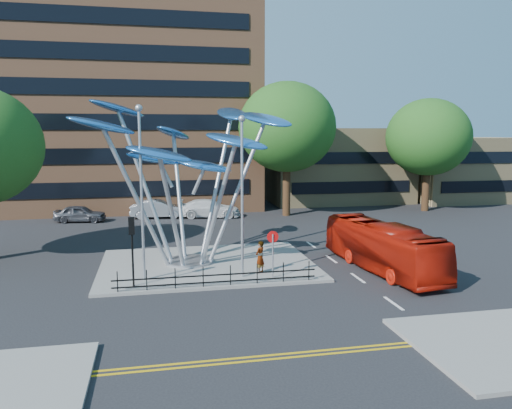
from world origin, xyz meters
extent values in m
plane|color=black|center=(0.00, 0.00, 0.00)|extent=(120.00, 120.00, 0.00)
cube|color=slate|center=(-1.00, 6.00, 0.07)|extent=(12.00, 9.00, 0.15)
cube|color=gold|center=(0.00, -6.00, 0.01)|extent=(40.00, 0.12, 0.01)
cube|color=gold|center=(0.00, -6.30, 0.01)|extent=(40.00, 0.12, 0.01)
cube|color=#915E3F|center=(-6.00, 32.00, 15.00)|extent=(25.00, 15.00, 30.00)
cube|color=tan|center=(16.00, 30.00, 4.00)|extent=(15.00, 8.00, 8.00)
cube|color=tan|center=(30.00, 28.00, 3.50)|extent=(12.00, 8.00, 7.00)
cylinder|color=black|center=(8.00, 22.00, 2.86)|extent=(0.70, 0.70, 5.72)
ellipsoid|color=#1F4313|center=(8.00, 22.00, 8.06)|extent=(8.80, 8.80, 8.10)
cylinder|color=black|center=(22.00, 22.00, 2.53)|extent=(0.70, 0.70, 5.06)
ellipsoid|color=#1F4313|center=(22.00, 22.00, 7.13)|extent=(8.00, 8.00, 7.36)
cylinder|color=#9EA0A5|center=(-2.00, 6.50, 0.21)|extent=(2.80, 2.80, 0.12)
cylinder|color=#9EA0A5|center=(-3.20, 5.90, 4.05)|extent=(0.24, 0.24, 7.80)
ellipsoid|color=#307DD3|center=(-6.40, 4.90, 7.95)|extent=(3.92, 2.95, 1.39)
cylinder|color=#9EA0A5|center=(-2.40, 5.50, 3.35)|extent=(0.24, 0.24, 6.40)
ellipsoid|color=#307DD3|center=(-3.60, 3.30, 6.55)|extent=(3.47, 1.78, 1.31)
cylinder|color=#9EA0A5|center=(-1.40, 5.70, 3.65)|extent=(0.24, 0.24, 7.00)
ellipsoid|color=#307DD3|center=(0.40, 4.10, 7.15)|extent=(3.81, 3.11, 1.36)
cylinder|color=#9EA0A5|center=(-0.80, 6.50, 4.25)|extent=(0.24, 0.24, 8.20)
ellipsoid|color=#307DD3|center=(2.60, 6.90, 8.35)|extent=(3.52, 4.06, 1.44)
cylinder|color=#9EA0A5|center=(-1.20, 7.40, 4.45)|extent=(0.24, 0.24, 8.60)
ellipsoid|color=#307DD3|center=(1.00, 9.40, 8.75)|extent=(2.21, 3.79, 1.39)
cylinder|color=#9EA0A5|center=(-2.20, 7.50, 3.85)|extent=(0.24, 0.24, 7.40)
ellipsoid|color=#307DD3|center=(-2.60, 10.10, 7.55)|extent=(3.02, 3.71, 1.34)
cylinder|color=#9EA0A5|center=(-3.00, 6.90, 4.55)|extent=(0.24, 0.24, 8.80)
ellipsoid|color=#307DD3|center=(-5.80, 8.30, 8.95)|extent=(3.88, 3.60, 1.42)
ellipsoid|color=#307DD3|center=(-3.80, 6.70, 6.15)|extent=(3.40, 1.96, 1.13)
ellipsoid|color=#307DD3|center=(-1.10, 6.10, 5.75)|extent=(3.39, 2.16, 1.11)
cylinder|color=#9EA0A5|center=(-4.50, 3.50, 4.40)|extent=(0.14, 0.14, 8.50)
sphere|color=#9EA0A5|center=(-4.50, 3.50, 8.77)|extent=(0.36, 0.36, 0.36)
cylinder|color=#9EA0A5|center=(0.50, 3.00, 4.15)|extent=(0.14, 0.14, 8.00)
sphere|color=#9EA0A5|center=(0.50, 3.00, 8.27)|extent=(0.36, 0.36, 0.36)
cylinder|color=black|center=(-5.00, 2.50, 1.75)|extent=(0.10, 0.10, 3.20)
cube|color=black|center=(-5.00, 2.50, 3.15)|extent=(0.28, 0.18, 0.85)
sphere|color=#FF0C0C|center=(-5.00, 2.50, 3.43)|extent=(0.18, 0.18, 0.18)
cylinder|color=#9EA0A5|center=(2.00, 2.50, 1.30)|extent=(0.08, 0.08, 2.30)
cylinder|color=red|center=(2.00, 2.53, 2.30)|extent=(0.60, 0.04, 0.60)
cube|color=white|center=(2.00, 2.55, 2.30)|extent=(0.42, 0.03, 0.10)
cylinder|color=black|center=(-5.70, 1.70, 0.65)|extent=(0.05, 0.05, 1.00)
cylinder|color=black|center=(-4.36, 1.70, 0.65)|extent=(0.05, 0.05, 1.00)
cylinder|color=black|center=(-3.01, 1.70, 0.65)|extent=(0.05, 0.05, 1.00)
cylinder|color=black|center=(-1.67, 1.70, 0.65)|extent=(0.05, 0.05, 1.00)
cylinder|color=black|center=(-0.33, 1.70, 0.65)|extent=(0.05, 0.05, 1.00)
cylinder|color=black|center=(1.01, 1.70, 0.65)|extent=(0.05, 0.05, 1.00)
cylinder|color=black|center=(2.36, 1.70, 0.65)|extent=(0.05, 0.05, 1.00)
cylinder|color=black|center=(3.70, 1.70, 0.65)|extent=(0.05, 0.05, 1.00)
cube|color=black|center=(-1.00, 1.70, 0.70)|extent=(10.00, 0.06, 0.06)
cube|color=black|center=(-1.00, 1.70, 0.35)|extent=(10.00, 0.06, 0.06)
imported|color=#9C1307|center=(8.40, 3.17, 1.33)|extent=(3.27, 9.71, 2.65)
imported|color=gray|center=(1.56, 3.54, 1.02)|extent=(0.74, 0.74, 1.73)
imported|color=#45464D|center=(-10.13, 22.32, 0.72)|extent=(4.45, 2.31, 1.45)
imported|color=#B7B9BF|center=(-3.54, 23.00, 0.81)|extent=(5.05, 2.21, 1.61)
imported|color=silver|center=(0.96, 22.46, 0.80)|extent=(5.80, 2.99, 1.61)
camera|label=1|loc=(-3.90, -21.79, 7.62)|focal=35.00mm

